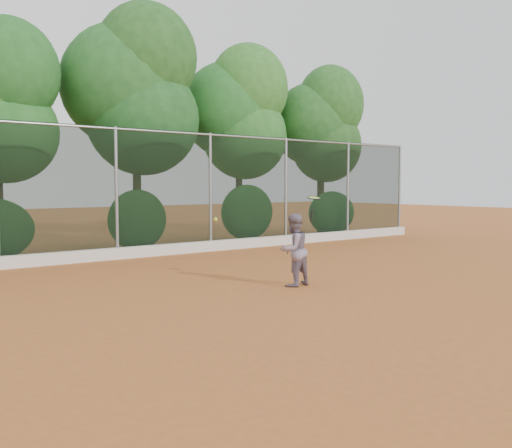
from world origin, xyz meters
TOP-DOWN VIEW (x-y plane):
  - ground at (0.00, 0.00)m, footprint 80.00×80.00m
  - concrete_curb at (0.00, 6.82)m, footprint 24.00×0.20m
  - tennis_player at (0.89, 0.95)m, footprint 0.74×0.60m
  - chainlink_fence at (-0.00, 7.00)m, footprint 24.09×0.09m
  - foliage_backdrop at (-0.55, 8.98)m, footprint 23.70×3.63m
  - tennis_racket at (1.28, 0.81)m, footprint 0.33×0.33m
  - tennis_ball_in_flight at (-1.16, 0.62)m, footprint 0.07×0.07m

SIDE VIEW (x-z plane):
  - ground at x=0.00m, z-range 0.00..0.00m
  - concrete_curb at x=0.00m, z-range 0.00..0.30m
  - tennis_player at x=0.89m, z-range 0.00..1.42m
  - tennis_ball_in_flight at x=-1.16m, z-range 1.36..1.43m
  - tennis_racket at x=1.28m, z-range 1.42..1.94m
  - chainlink_fence at x=0.00m, z-range 0.11..3.61m
  - foliage_backdrop at x=-0.55m, z-range 0.63..8.18m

